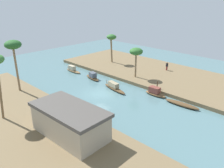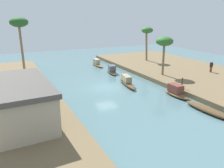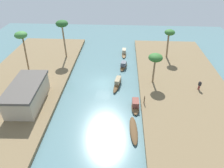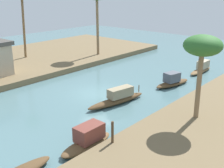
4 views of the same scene
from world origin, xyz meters
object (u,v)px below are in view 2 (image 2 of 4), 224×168
(sampan_midstream, at_px, (127,82))
(sampan_open_hull, at_px, (112,70))
(mooring_post, at_px, (182,83))
(palm_tree_left_near, at_px, (164,42))
(person_on_near_bank, at_px, (211,67))
(sampan_with_tall_canopy, at_px, (176,92))
(sampan_upstream_small, at_px, (97,63))
(sampan_downstream_large, at_px, (208,110))
(palm_tree_right_short, at_px, (19,24))
(riverside_building, at_px, (20,101))
(palm_tree_left_far, at_px, (147,32))

(sampan_midstream, distance_m, sampan_open_hull, 6.38)
(mooring_post, xyz_separation_m, palm_tree_left_near, (5.83, -1.87, 3.82))
(person_on_near_bank, xyz_separation_m, mooring_post, (-3.97, 9.05, -0.14))
(sampan_with_tall_canopy, xyz_separation_m, sampan_upstream_small, (17.98, 1.78, -0.08))
(sampan_downstream_large, bearing_deg, person_on_near_bank, -52.45)
(sampan_midstream, distance_m, sampan_upstream_small, 12.21)
(sampan_with_tall_canopy, distance_m, palm_tree_right_short, 21.60)
(sampan_upstream_small, xyz_separation_m, person_on_near_bank, (-13.45, -12.12, 0.88))
(palm_tree_right_short, bearing_deg, sampan_open_hull, -103.89)
(sampan_upstream_small, distance_m, person_on_near_bank, 18.13)
(person_on_near_bank, bearing_deg, sampan_open_hull, 16.15)
(palm_tree_right_short, bearing_deg, palm_tree_left_near, -117.06)
(sampan_midstream, height_order, sampan_open_hull, sampan_open_hull)
(mooring_post, bearing_deg, palm_tree_right_short, 46.22)
(sampan_upstream_small, relative_size, mooring_post, 3.37)
(sampan_upstream_small, distance_m, riverside_building, 22.99)
(sampan_downstream_large, distance_m, palm_tree_left_far, 22.59)
(person_on_near_bank, height_order, mooring_post, person_on_near_bank)
(mooring_post, relative_size, palm_tree_left_near, 0.23)
(sampan_upstream_small, xyz_separation_m, palm_tree_left_far, (-1.97, -8.75, 5.15))
(palm_tree_left_near, distance_m, palm_tree_left_far, 10.37)
(person_on_near_bank, relative_size, riverside_building, 0.18)
(sampan_upstream_small, bearing_deg, sampan_downstream_large, -176.67)
(sampan_open_hull, relative_size, palm_tree_left_near, 0.77)
(sampan_downstream_large, xyz_separation_m, sampan_midstream, (10.48, 2.40, 0.21))
(sampan_downstream_large, xyz_separation_m, palm_tree_right_short, (19.77, 13.49, 7.01))
(sampan_midstream, bearing_deg, sampan_open_hull, 1.31)
(sampan_upstream_small, xyz_separation_m, palm_tree_right_short, (-2.88, 12.10, 6.84))
(sampan_midstream, height_order, riverside_building, riverside_building)
(sampan_downstream_large, xyz_separation_m, sampan_with_tall_canopy, (4.67, -0.39, 0.26))
(sampan_with_tall_canopy, height_order, riverside_building, riverside_building)
(palm_tree_left_far, height_order, palm_tree_right_short, palm_tree_right_short)
(sampan_with_tall_canopy, distance_m, mooring_post, 1.55)
(sampan_with_tall_canopy, bearing_deg, sampan_open_hull, 8.52)
(sampan_downstream_large, bearing_deg, sampan_open_hull, 1.79)
(sampan_open_hull, xyz_separation_m, riverside_building, (-12.38, 13.84, 1.70))
(sampan_open_hull, relative_size, riverside_building, 0.47)
(palm_tree_left_near, bearing_deg, riverside_building, 109.51)
(sampan_with_tall_canopy, distance_m, riverside_building, 15.74)
(sampan_upstream_small, xyz_separation_m, palm_tree_left_near, (-11.59, -4.93, 4.56))
(sampan_upstream_small, xyz_separation_m, mooring_post, (-17.42, -3.07, 0.74))
(palm_tree_left_near, distance_m, riverside_building, 20.15)
(person_on_near_bank, relative_size, palm_tree_left_far, 0.27)
(sampan_with_tall_canopy, relative_size, sampan_midstream, 0.66)
(palm_tree_right_short, distance_m, riverside_building, 16.29)
(sampan_with_tall_canopy, relative_size, sampan_open_hull, 0.86)
(person_on_near_bank, relative_size, palm_tree_left_near, 0.30)
(sampan_upstream_small, distance_m, sampan_open_hull, 5.87)
(palm_tree_left_far, xyz_separation_m, palm_tree_right_short, (-0.92, 20.85, 1.69))
(person_on_near_bank, bearing_deg, mooring_post, 71.81)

